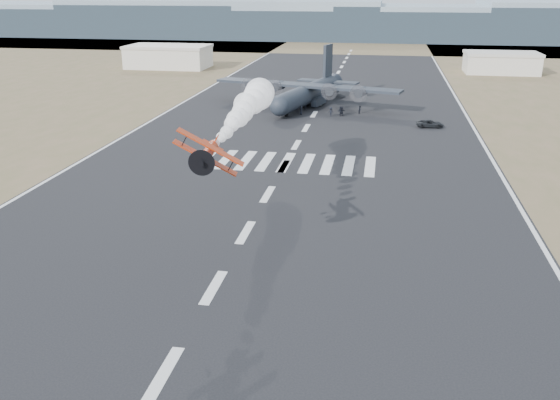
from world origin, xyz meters
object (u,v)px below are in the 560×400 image
(crew_g, at_px, (306,105))
(hangar_left, at_px, (169,56))
(aerobatic_biplane, at_px, (207,153))
(crew_a, at_px, (252,105))
(transport_aircraft, at_px, (309,91))
(crew_c, at_px, (331,112))
(crew_e, at_px, (301,110))
(crew_d, at_px, (297,107))
(hangar_right, at_px, (501,62))
(crew_b, at_px, (340,111))
(crew_f, at_px, (342,111))
(crew_h, at_px, (360,110))
(support_vehicle, at_px, (430,124))

(crew_g, bearing_deg, hangar_left, 66.99)
(aerobatic_biplane, relative_size, crew_a, 3.09)
(transport_aircraft, bearing_deg, crew_a, -137.02)
(crew_c, height_order, crew_e, crew_c)
(crew_d, bearing_deg, aerobatic_biplane, -106.54)
(crew_a, height_order, crew_d, crew_a)
(hangar_right, xyz_separation_m, crew_c, (-42.61, -67.35, -2.12))
(crew_e, relative_size, crew_g, 0.93)
(crew_c, bearing_deg, crew_e, -19.35)
(crew_b, xyz_separation_m, crew_e, (-7.65, -0.74, 0.01))
(hangar_left, bearing_deg, crew_f, -47.08)
(crew_g, xyz_separation_m, crew_h, (11.12, -1.85, -0.15))
(crew_b, xyz_separation_m, crew_d, (-8.94, 2.15, 0.02))
(hangar_right, relative_size, aerobatic_biplane, 3.58)
(crew_f, bearing_deg, crew_c, -21.93)
(hangar_left, height_order, aerobatic_biplane, aerobatic_biplane)
(hangar_left, distance_m, hangar_right, 98.13)
(crew_e, bearing_deg, support_vehicle, -138.88)
(crew_h, bearing_deg, crew_c, 139.19)
(crew_b, relative_size, crew_c, 0.97)
(hangar_right, xyz_separation_m, crew_b, (-40.84, -66.12, -2.15))
(support_vehicle, relative_size, crew_a, 2.55)
(crew_a, height_order, crew_g, crew_g)
(support_vehicle, bearing_deg, crew_g, 57.58)
(crew_b, distance_m, crew_d, 9.19)
(crew_e, distance_m, crew_h, 11.80)
(aerobatic_biplane, distance_m, support_vehicle, 64.58)
(aerobatic_biplane, bearing_deg, crew_f, 81.05)
(support_vehicle, distance_m, crew_a, 36.57)
(crew_b, bearing_deg, crew_f, -14.51)
(transport_aircraft, bearing_deg, crew_d, -89.03)
(crew_f, bearing_deg, crew_h, -174.59)
(aerobatic_biplane, height_order, support_vehicle, aerobatic_biplane)
(crew_b, bearing_deg, support_vehicle, 26.46)
(aerobatic_biplane, height_order, crew_c, aerobatic_biplane)
(hangar_left, xyz_separation_m, crew_e, (49.51, -61.86, -2.54))
(hangar_left, distance_m, crew_a, 69.99)
(aerobatic_biplane, distance_m, crew_f, 67.39)
(hangar_right, bearing_deg, crew_f, -121.25)
(crew_e, xyz_separation_m, crew_h, (11.37, 3.15, -0.08))
(hangar_right, bearing_deg, crew_a, -133.13)
(hangar_right, bearing_deg, transport_aircraft, -130.10)
(hangar_right, distance_m, crew_d, 81.09)
(aerobatic_biplane, distance_m, crew_e, 66.98)
(crew_c, relative_size, crew_h, 1.13)
(hangar_right, distance_m, crew_f, 78.16)
(hangar_right, bearing_deg, aerobatic_biplane, -109.66)
(transport_aircraft, bearing_deg, crew_c, -46.97)
(support_vehicle, height_order, crew_b, crew_b)
(hangar_right, height_order, crew_g, hangar_right)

